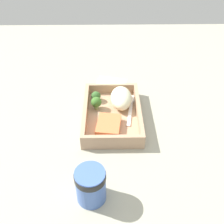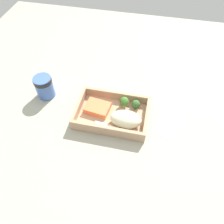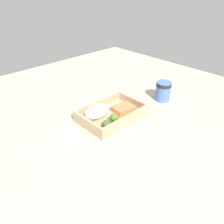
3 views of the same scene
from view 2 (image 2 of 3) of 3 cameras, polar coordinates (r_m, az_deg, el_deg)
ground_plane at (r=84.35cm, az=0.00°, el=-1.56°), size 160.00×160.00×2.00cm
takeout_tray at (r=83.08cm, az=0.00°, el=-0.90°), size 26.97×18.14×1.20cm
tray_rim at (r=81.22cm, az=0.00°, el=0.11°), size 26.97×18.14×3.52cm
salmon_fillet at (r=83.35cm, az=-3.82°, el=1.11°), size 9.88×8.07×2.31cm
mashed_potatoes at (r=77.97cm, az=3.63°, el=-1.88°), size 11.33×7.07×5.53cm
broccoli_floret_1 at (r=83.41cm, az=3.21°, el=2.73°), size 3.49×3.49×4.46cm
broccoli_floret_2 at (r=83.90cm, az=6.23°, el=2.03°), size 3.26×3.26×3.53cm
fork at (r=78.42cm, az=1.61°, el=-4.52°), size 15.87×3.95×0.44cm
paper_cup at (r=91.16cm, az=-17.31°, el=6.52°), size 7.18×7.18×9.29cm
receipt_slip at (r=83.65cm, az=14.30°, el=-3.26°), size 9.94×12.65×0.24cm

